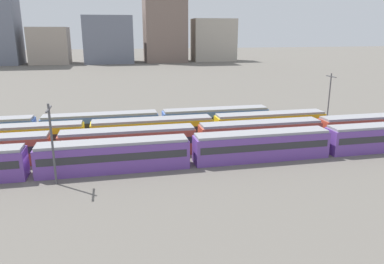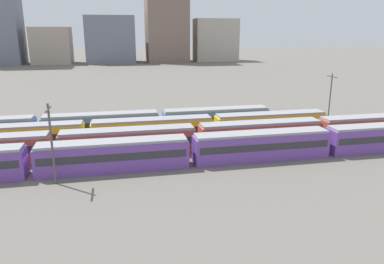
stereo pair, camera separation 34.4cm
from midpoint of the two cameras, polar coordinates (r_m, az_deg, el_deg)
ground_plane at (r=54.20m, az=-23.42°, el=-3.40°), size 600.00×600.00×0.00m
train_track_0 at (r=45.96m, az=-0.37°, el=-2.84°), size 74.70×3.06×3.75m
train_track_1 at (r=58.27m, az=19.03°, el=0.27°), size 112.50×3.06×3.75m
train_track_2 at (r=55.28m, az=-6.32°, el=0.25°), size 55.80×3.06×3.75m
train_track_3 at (r=60.10m, az=-14.09°, el=1.11°), size 55.80×3.06×3.75m
catenary_pole_0 at (r=41.99m, az=-21.19°, el=-1.20°), size 0.24×3.20×9.05m
catenary_pole_1 at (r=74.17m, az=20.49°, el=5.62°), size 0.24×3.20×8.68m
distant_building_1 at (r=202.75m, az=-21.30°, el=12.43°), size 18.80×18.13×18.02m
distant_building_2 at (r=200.44m, az=-12.94°, el=13.85°), size 24.52×21.95×23.63m
distant_building_3 at (r=202.54m, az=-4.37°, el=17.43°), size 21.46×20.12×46.44m
distant_building_4 at (r=208.04m, az=3.33°, el=14.10°), size 23.26×13.43×22.53m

